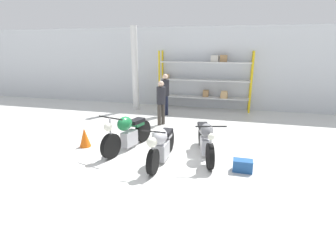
{
  "coord_description": "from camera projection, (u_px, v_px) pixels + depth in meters",
  "views": [
    {
      "loc": [
        1.72,
        -6.12,
        2.76
      ],
      "look_at": [
        0.0,
        0.4,
        0.7
      ],
      "focal_mm": 28.0,
      "sensor_mm": 36.0,
      "label": 1
    }
  ],
  "objects": [
    {
      "name": "ground_plane",
      "position": [
        164.0,
        156.0,
        6.89
      ],
      "size": [
        30.0,
        30.0,
        0.0
      ],
      "primitive_type": "plane",
      "color": "silver"
    },
    {
      "name": "shelving_rack",
      "position": [
        206.0,
        80.0,
        11.65
      ],
      "size": [
        4.09,
        0.63,
        2.57
      ],
      "color": "yellow",
      "rests_on": "ground_plane"
    },
    {
      "name": "motorcycle_grey",
      "position": [
        206.0,
        139.0,
        6.75
      ],
      "size": [
        0.86,
        2.04,
        1.04
      ],
      "rotation": [
        0.0,
        0.0,
        -1.3
      ],
      "color": "black",
      "rests_on": "ground_plane"
    },
    {
      "name": "person_browsing",
      "position": [
        165.0,
        91.0,
        10.65
      ],
      "size": [
        0.42,
        0.42,
        1.7
      ],
      "rotation": [
        0.0,
        0.0,
        2.73
      ],
      "color": "#1E2338",
      "rests_on": "ground_plane"
    },
    {
      "name": "motorcycle_green",
      "position": [
        127.0,
        133.0,
        7.18
      ],
      "size": [
        0.86,
        2.05,
        1.08
      ],
      "rotation": [
        0.0,
        0.0,
        -1.83
      ],
      "color": "black",
      "rests_on": "ground_plane"
    },
    {
      "name": "motorcycle_silver",
      "position": [
        161.0,
        145.0,
        6.4
      ],
      "size": [
        0.56,
        1.94,
        1.0
      ],
      "rotation": [
        0.0,
        0.0,
        -1.58
      ],
      "color": "black",
      "rests_on": "ground_plane"
    },
    {
      "name": "traffic_cone",
      "position": [
        85.0,
        137.0,
        7.45
      ],
      "size": [
        0.32,
        0.32,
        0.55
      ],
      "color": "orange",
      "rests_on": "ground_plane"
    },
    {
      "name": "back_wall",
      "position": [
        199.0,
        68.0,
        11.93
      ],
      "size": [
        30.0,
        0.08,
        3.6
      ],
      "color": "silver",
      "rests_on": "ground_plane"
    },
    {
      "name": "toolbox",
      "position": [
        243.0,
        166.0,
        5.99
      ],
      "size": [
        0.44,
        0.26,
        0.28
      ],
      "color": "#1E4C8C",
      "rests_on": "ground_plane"
    },
    {
      "name": "person_near_rack",
      "position": [
        161.0,
        99.0,
        9.37
      ],
      "size": [
        0.45,
        0.45,
        1.59
      ],
      "rotation": [
        0.0,
        0.0,
        2.54
      ],
      "color": "#38332D",
      "rests_on": "ground_plane"
    },
    {
      "name": "support_pillar",
      "position": [
        135.0,
        69.0,
        11.48
      ],
      "size": [
        0.28,
        0.28,
        3.6
      ],
      "color": "silver",
      "rests_on": "ground_plane"
    }
  ]
}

